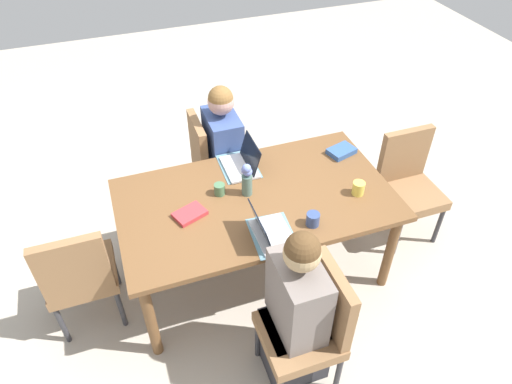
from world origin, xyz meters
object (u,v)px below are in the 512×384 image
flower_vase (247,178)px  coffee_mug_centre_left (313,219)px  dining_table (256,206)px  chair_far_left_mid (214,160)px  chair_head_right_left_far (408,181)px  chair_head_left_right_near (79,273)px  person_far_left_mid (224,160)px  coffee_mug_near_left (358,188)px  laptop_near_left_near (269,232)px  book_blue_cover (190,214)px  chair_near_left_near (312,323)px  laptop_far_left_mid (243,163)px  coffee_mug_near_right (220,189)px  person_near_left_near (296,316)px  book_red_cover (341,151)px

flower_vase → coffee_mug_centre_left: 0.52m
dining_table → chair_far_left_mid: (-0.09, 0.81, -0.17)m
coffee_mug_centre_left → chair_head_right_left_far: bearing=21.5°
chair_head_right_left_far → chair_head_left_right_near: same height
person_far_left_mid → coffee_mug_near_left: person_far_left_mid is taller
person_far_left_mid → chair_head_right_left_far: size_ratio=1.33×
coffee_mug_centre_left → coffee_mug_near_left: bearing=22.1°
laptop_near_left_near → book_blue_cover: size_ratio=1.60×
chair_near_left_near → chair_head_left_right_near: same height
person_far_left_mid → laptop_far_left_mid: (0.03, -0.41, 0.26)m
coffee_mug_near_right → coffee_mug_near_left: bearing=-19.3°
person_near_left_near → person_far_left_mid: size_ratio=1.00×
person_near_left_near → chair_head_left_right_near: bearing=146.8°
chair_near_left_near → book_blue_cover: size_ratio=4.50×
chair_near_left_near → dining_table: bearing=92.0°
person_near_left_near → chair_near_left_near: bearing=-38.8°
laptop_far_left_mid → chair_near_left_near: bearing=-89.5°
chair_head_right_left_far → chair_head_left_right_near: size_ratio=1.00×
laptop_near_left_near → laptop_far_left_mid: 0.72m
laptop_near_left_near → coffee_mug_near_right: (-0.18, 0.49, -0.00)m
chair_near_left_near → person_far_left_mid: 1.64m
person_far_left_mid → chair_head_left_right_near: size_ratio=1.33×
chair_head_right_left_far → coffee_mug_near_left: 0.72m
laptop_near_left_near → book_red_cover: 1.04m
chair_head_left_right_near → coffee_mug_near_left: 1.92m
laptop_far_left_mid → person_far_left_mid: bearing=94.7°
coffee_mug_near_left → coffee_mug_near_right: coffee_mug_near_left is taller
chair_near_left_near → coffee_mug_centre_left: size_ratio=10.15×
dining_table → chair_far_left_mid: 0.84m
chair_far_left_mid → coffee_mug_centre_left: bearing=-73.7°
coffee_mug_near_left → coffee_mug_centre_left: 0.45m
chair_near_left_near → coffee_mug_near_left: bearing=47.3°
person_far_left_mid → coffee_mug_near_right: 0.71m
dining_table → book_red_cover: 0.83m
chair_head_left_right_near → book_red_cover: size_ratio=4.50×
book_blue_cover → laptop_far_left_mid: bearing=15.8°
laptop_far_left_mid → dining_table: bearing=-93.3°
person_near_left_near → chair_head_right_left_far: person_near_left_near is taller
chair_far_left_mid → person_far_left_mid: (0.07, -0.06, 0.03)m
laptop_near_left_near → coffee_mug_near_left: 0.74m
chair_far_left_mid → book_blue_cover: 0.95m
flower_vase → coffee_mug_near_right: (-0.18, 0.06, -0.09)m
chair_far_left_mid → coffee_mug_near_right: size_ratio=11.14×
chair_near_left_near → person_near_left_near: (-0.07, 0.06, 0.03)m
coffee_mug_near_right → book_blue_cover: size_ratio=0.40×
coffee_mug_centre_left → laptop_near_left_near: bearing=-177.9°
chair_far_left_mid → coffee_mug_near_left: 1.29m
book_blue_cover → coffee_mug_near_right: bearing=9.0°
person_far_left_mid → chair_head_right_left_far: (1.30, -0.71, -0.03)m
chair_head_right_left_far → laptop_near_left_near: bearing=-162.6°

